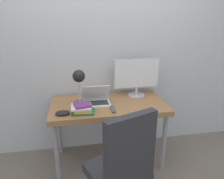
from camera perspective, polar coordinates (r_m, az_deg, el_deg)
The scene contains 10 objects.
ground_plane at distance 2.64m, azimuth 0.40°, elevation -22.17°, with size 12.00×12.00×0.00m, color #70665B.
wall_back at distance 2.74m, azimuth -2.39°, elevation 9.85°, with size 8.00×0.05×2.60m.
desk at distance 2.54m, azimuth -0.95°, elevation -5.25°, with size 1.31×0.67×0.77m.
laptop at distance 2.49m, azimuth -4.09°, elevation -2.76°, with size 0.31×0.23×0.22m.
monitor at distance 2.69m, azimuth 6.46°, elevation 3.58°, with size 0.56×0.21×0.47m.
desk_lamp at distance 2.31m, azimuth -8.63°, elevation 2.36°, with size 0.15×0.30×0.43m.
office_chair at distance 1.89m, azimuth 2.73°, elevation -19.13°, with size 0.59×0.59×1.07m.
book_stack at distance 2.29m, azimuth -7.69°, elevation -4.96°, with size 0.25×0.20×0.10m.
tv_remote at distance 2.34m, azimuth 0.27°, elevation -5.16°, with size 0.05×0.17×0.02m.
game_controller at distance 2.29m, azimuth -12.80°, elevation -5.97°, with size 0.15×0.11×0.04m.
Camera 1 is at (-0.36, -1.94, 1.76)m, focal length 35.00 mm.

